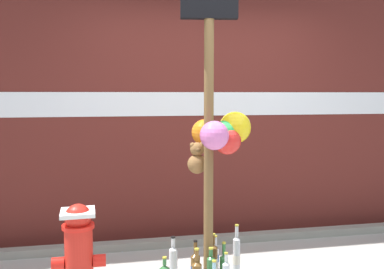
% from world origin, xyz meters
% --- Properties ---
extents(building_wall, '(10.00, 0.21, 3.32)m').
position_xyz_m(building_wall, '(-0.00, 1.70, 1.66)').
color(building_wall, '#561E19').
rests_on(building_wall, ground_plane).
extents(curb_strip, '(8.00, 0.12, 0.08)m').
position_xyz_m(curb_strip, '(0.00, 1.35, 0.04)').
color(curb_strip, gray).
rests_on(curb_strip, ground_plane).
extents(memorial_post, '(0.57, 0.60, 2.48)m').
position_xyz_m(memorial_post, '(-0.16, 0.42, 1.37)').
color(memorial_post, brown).
rests_on(memorial_post, ground_plane).
extents(fire_hydrant, '(0.39, 0.26, 0.75)m').
position_xyz_m(fire_hydrant, '(-1.23, 0.32, 0.39)').
color(fire_hydrant, red).
rests_on(fire_hydrant, ground_plane).
extents(bottle_0, '(0.07, 0.07, 0.36)m').
position_xyz_m(bottle_0, '(-0.48, 0.60, 0.15)').
color(bottle_0, silver).
rests_on(bottle_0, ground_plane).
extents(bottle_1, '(0.06, 0.06, 0.43)m').
position_xyz_m(bottle_1, '(0.07, 0.59, 0.17)').
color(bottle_1, silver).
rests_on(bottle_1, ground_plane).
extents(bottle_2, '(0.08, 0.08, 0.35)m').
position_xyz_m(bottle_2, '(-0.31, 0.49, 0.13)').
color(bottle_2, brown).
rests_on(bottle_2, ground_plane).
extents(bottle_3, '(0.06, 0.06, 0.31)m').
position_xyz_m(bottle_3, '(-0.09, 0.69, 0.12)').
color(bottle_3, silver).
rests_on(bottle_3, ground_plane).
extents(bottle_4, '(0.07, 0.07, 0.37)m').
position_xyz_m(bottle_4, '(-0.10, 0.37, 0.14)').
color(bottle_4, '#337038').
rests_on(bottle_4, ground_plane).
extents(bottle_10, '(0.07, 0.07, 0.39)m').
position_xyz_m(bottle_10, '(-0.15, 0.53, 0.15)').
color(bottle_10, brown).
rests_on(bottle_10, ground_plane).
extents(litter_2, '(0.15, 0.11, 0.01)m').
position_xyz_m(litter_2, '(1.62, 1.34, 0.00)').
color(litter_2, tan).
rests_on(litter_2, ground_plane).
extents(litter_3, '(0.16, 0.16, 0.01)m').
position_xyz_m(litter_3, '(-0.90, 1.36, 0.00)').
color(litter_3, '#8C99B2').
rests_on(litter_3, ground_plane).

